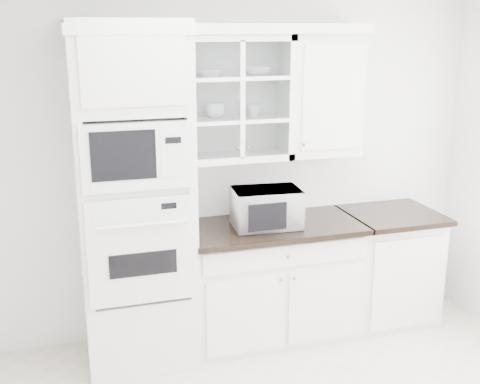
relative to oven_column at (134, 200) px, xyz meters
name	(u,v)px	position (x,y,z in m)	size (l,w,h in m)	color
room_shell	(290,135)	(0.75, -0.99, 0.58)	(4.00, 3.50, 2.70)	white
oven_column	(134,200)	(0.00, 0.00, 0.00)	(0.76, 0.68, 2.40)	white
base_cabinet_run	(272,279)	(1.03, 0.03, -0.74)	(1.32, 0.67, 0.92)	white
extra_base_cabinet	(387,265)	(2.03, 0.03, -0.74)	(0.72, 0.67, 0.92)	white
upper_cabinet_glass	(236,98)	(0.78, 0.17, 0.65)	(0.80, 0.33, 0.90)	white
upper_cabinet_solid	(322,95)	(1.46, 0.17, 0.65)	(0.55, 0.33, 0.90)	white
crown_molding	(222,28)	(0.68, 0.14, 1.14)	(2.14, 0.38, 0.07)	white
countertop_microwave	(266,207)	(0.96, 0.00, -0.14)	(0.49, 0.41, 0.28)	white
bowl_a	(208,73)	(0.57, 0.15, 0.83)	(0.19, 0.19, 0.05)	white
bowl_b	(257,71)	(0.94, 0.17, 0.84)	(0.19, 0.19, 0.06)	white
cup_a	(215,110)	(0.63, 0.18, 0.57)	(0.14, 0.14, 0.11)	white
cup_b	(253,110)	(0.92, 0.18, 0.56)	(0.10, 0.10, 0.09)	white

